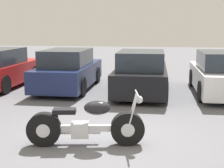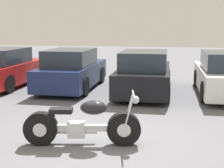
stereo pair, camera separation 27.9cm
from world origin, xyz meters
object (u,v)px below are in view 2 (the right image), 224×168
Objects in this scene: motorcycle at (81,124)px; parked_car_black at (144,74)px; parked_car_navy at (72,70)px; parked_car_red at (5,69)px.

motorcycle is 5.17m from parked_car_black.
parked_car_black is (2.73, -0.38, 0.00)m from parked_car_navy.
motorcycle is 7.14m from parked_car_red.
parked_car_navy is 2.75m from parked_car_black.
parked_car_red is 1.00× the size of parked_car_black.
parked_car_navy is at bearing 109.09° from motorcycle.
parked_car_red is 2.73m from parked_car_navy.
motorcycle is at bearing -70.91° from parked_car_navy.
parked_car_navy is (2.73, 0.03, 0.00)m from parked_car_red.
parked_car_red and parked_car_black have the same top height.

